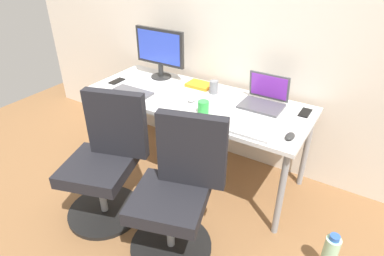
{
  "coord_description": "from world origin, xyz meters",
  "views": [
    {
      "loc": [
        1.21,
        -1.99,
        1.8
      ],
      "look_at": [
        0.0,
        -0.05,
        0.46
      ],
      "focal_mm": 30.65,
      "sensor_mm": 36.0,
      "label": 1
    }
  ],
  "objects_px": {
    "office_chair_left": "(106,164)",
    "water_bottle_on_floor": "(329,255)",
    "desktop_monitor": "(160,50)",
    "coffee_mug": "(203,107)",
    "office_chair_right": "(177,195)",
    "open_laptop": "(264,98)"
  },
  "relations": [
    {
      "from": "office_chair_left",
      "to": "water_bottle_on_floor",
      "type": "relative_size",
      "value": 3.03
    },
    {
      "from": "desktop_monitor",
      "to": "coffee_mug",
      "type": "distance_m",
      "value": 0.8
    },
    {
      "from": "office_chair_left",
      "to": "office_chair_right",
      "type": "xyz_separation_m",
      "value": [
        0.6,
        0.0,
        0.0
      ]
    },
    {
      "from": "office_chair_right",
      "to": "coffee_mug",
      "type": "relative_size",
      "value": 10.22
    },
    {
      "from": "office_chair_left",
      "to": "open_laptop",
      "type": "distance_m",
      "value": 1.25
    },
    {
      "from": "open_laptop",
      "to": "coffee_mug",
      "type": "xyz_separation_m",
      "value": [
        -0.32,
        -0.35,
        -0.01
      ]
    },
    {
      "from": "water_bottle_on_floor",
      "to": "open_laptop",
      "type": "xyz_separation_m",
      "value": [
        -0.72,
        0.62,
        0.61
      ]
    },
    {
      "from": "water_bottle_on_floor",
      "to": "desktop_monitor",
      "type": "xyz_separation_m",
      "value": [
        -1.71,
        0.66,
        0.81
      ]
    },
    {
      "from": "office_chair_right",
      "to": "coffee_mug",
      "type": "distance_m",
      "value": 0.67
    },
    {
      "from": "office_chair_right",
      "to": "water_bottle_on_floor",
      "type": "distance_m",
      "value": 0.98
    },
    {
      "from": "desktop_monitor",
      "to": "coffee_mug",
      "type": "bearing_deg",
      "value": -30.58
    },
    {
      "from": "office_chair_left",
      "to": "desktop_monitor",
      "type": "height_order",
      "value": "desktop_monitor"
    },
    {
      "from": "office_chair_left",
      "to": "open_laptop",
      "type": "xyz_separation_m",
      "value": [
        0.78,
        0.92,
        0.34
      ]
    },
    {
      "from": "office_chair_left",
      "to": "water_bottle_on_floor",
      "type": "xyz_separation_m",
      "value": [
        1.5,
        0.3,
        -0.28
      ]
    },
    {
      "from": "office_chair_left",
      "to": "coffee_mug",
      "type": "relative_size",
      "value": 10.22
    },
    {
      "from": "office_chair_left",
      "to": "water_bottle_on_floor",
      "type": "distance_m",
      "value": 1.56
    },
    {
      "from": "water_bottle_on_floor",
      "to": "coffee_mug",
      "type": "distance_m",
      "value": 1.23
    },
    {
      "from": "office_chair_left",
      "to": "desktop_monitor",
      "type": "relative_size",
      "value": 1.96
    },
    {
      "from": "water_bottle_on_floor",
      "to": "desktop_monitor",
      "type": "distance_m",
      "value": 2.0
    },
    {
      "from": "desktop_monitor",
      "to": "open_laptop",
      "type": "bearing_deg",
      "value": -2.36
    },
    {
      "from": "office_chair_left",
      "to": "coffee_mug",
      "type": "bearing_deg",
      "value": 50.81
    },
    {
      "from": "office_chair_right",
      "to": "water_bottle_on_floor",
      "type": "height_order",
      "value": "office_chair_right"
    }
  ]
}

